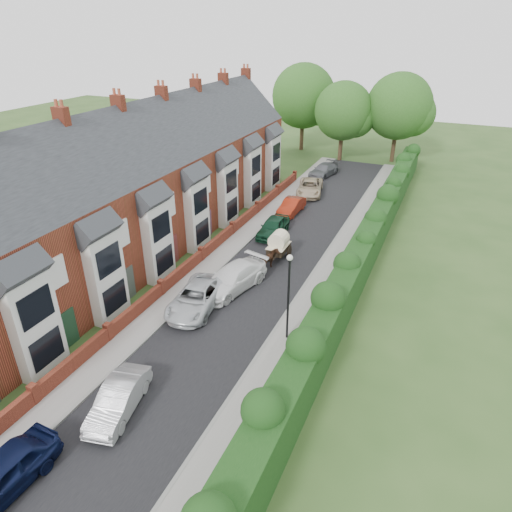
% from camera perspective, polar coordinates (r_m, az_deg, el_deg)
% --- Properties ---
extents(ground, '(140.00, 140.00, 0.00)m').
position_cam_1_polar(ground, '(23.69, -7.61, -13.62)').
color(ground, '#2D4C1E').
rests_on(ground, ground).
extents(road, '(6.00, 58.00, 0.02)m').
position_cam_1_polar(road, '(31.95, 1.66, -1.48)').
color(road, black).
rests_on(road, ground).
extents(pavement_hedge_side, '(2.20, 58.00, 0.12)m').
position_cam_1_polar(pavement_hedge_side, '(30.83, 8.74, -2.87)').
color(pavement_hedge_side, gray).
rests_on(pavement_hedge_side, ground).
extents(pavement_house_side, '(1.70, 58.00, 0.12)m').
position_cam_1_polar(pavement_house_side, '(33.38, -4.47, -0.11)').
color(pavement_house_side, gray).
rests_on(pavement_house_side, ground).
extents(kerb_hedge_side, '(0.18, 58.00, 0.13)m').
position_cam_1_polar(kerb_hedge_side, '(31.06, 6.88, -2.48)').
color(kerb_hedge_side, gray).
rests_on(kerb_hedge_side, ground).
extents(kerb_house_side, '(0.18, 58.00, 0.13)m').
position_cam_1_polar(kerb_house_side, '(33.04, -3.24, -0.37)').
color(kerb_house_side, gray).
rests_on(kerb_house_side, ground).
extents(hedge, '(2.10, 58.00, 2.85)m').
position_cam_1_polar(hedge, '(29.77, 12.27, -0.99)').
color(hedge, black).
rests_on(hedge, ground).
extents(terrace_row, '(9.05, 40.50, 11.50)m').
position_cam_1_polar(terrace_row, '(34.27, -15.33, 7.77)').
color(terrace_row, '#943925').
rests_on(terrace_row, ground).
extents(garden_wall_row, '(0.35, 40.35, 1.10)m').
position_cam_1_polar(garden_wall_row, '(32.87, -6.84, 0.09)').
color(garden_wall_row, '#943825').
rests_on(garden_wall_row, ground).
extents(lamppost, '(0.32, 0.32, 5.16)m').
position_cam_1_polar(lamppost, '(23.45, 4.10, -3.90)').
color(lamppost, black).
rests_on(lamppost, ground).
extents(tree_far_left, '(7.14, 6.80, 9.29)m').
position_cam_1_polar(tree_far_left, '(57.28, 11.24, 17.18)').
color(tree_far_left, '#332316').
rests_on(tree_far_left, ground).
extents(tree_far_right, '(7.98, 7.60, 10.31)m').
position_cam_1_polar(tree_far_right, '(58.12, 17.83, 17.19)').
color(tree_far_right, '#332316').
rests_on(tree_far_right, ground).
extents(tree_far_back, '(8.40, 8.00, 10.82)m').
position_cam_1_polar(tree_far_back, '(61.54, 6.36, 19.06)').
color(tree_far_back, '#332316').
rests_on(tree_far_back, ground).
extents(car_navy, '(1.98, 4.56, 1.53)m').
position_cam_1_polar(car_navy, '(20.56, -29.32, -22.88)').
color(car_navy, black).
rests_on(car_navy, ground).
extents(car_silver_a, '(2.27, 4.32, 1.35)m').
position_cam_1_polar(car_silver_a, '(21.82, -16.81, -16.74)').
color(car_silver_a, silver).
rests_on(car_silver_a, ground).
extents(car_silver_b, '(3.03, 5.45, 1.44)m').
position_cam_1_polar(car_silver_b, '(27.53, -7.47, -5.19)').
color(car_silver_b, silver).
rests_on(car_silver_b, ground).
extents(car_white, '(3.43, 5.74, 1.56)m').
position_cam_1_polar(car_white, '(29.20, -2.93, -2.78)').
color(car_white, white).
rests_on(car_white, ground).
extents(car_green, '(1.83, 4.32, 1.46)m').
position_cam_1_polar(car_green, '(36.55, 2.16, 3.67)').
color(car_green, '#0F3520').
rests_on(car_green, ground).
extents(car_red, '(1.53, 4.05, 1.32)m').
position_cam_1_polar(car_red, '(41.00, 4.45, 6.22)').
color(car_red, maroon).
rests_on(car_red, ground).
extents(car_beige, '(3.35, 5.42, 1.40)m').
position_cam_1_polar(car_beige, '(45.93, 6.75, 8.53)').
color(car_beige, tan).
rests_on(car_beige, ground).
extents(car_grey, '(2.81, 4.89, 1.33)m').
position_cam_1_polar(car_grey, '(51.81, 8.47, 10.58)').
color(car_grey, '#585A60').
rests_on(car_grey, ground).
extents(horse, '(1.08, 1.77, 1.40)m').
position_cam_1_polar(horse, '(31.47, 1.66, -0.54)').
color(horse, '#462919').
rests_on(horse, ground).
extents(horse_cart, '(1.34, 2.95, 2.13)m').
position_cam_1_polar(horse_cart, '(32.71, 2.86, 1.61)').
color(horse_cart, black).
rests_on(horse_cart, ground).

